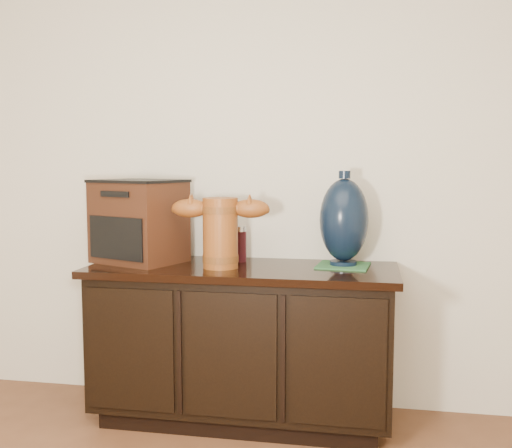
% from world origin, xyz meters
% --- Properties ---
extents(sideboard, '(1.46, 0.56, 0.75)m').
position_xyz_m(sideboard, '(0.00, 2.23, 0.39)').
color(sideboard, black).
rests_on(sideboard, ground).
extents(terracotta_vessel, '(0.47, 0.19, 0.33)m').
position_xyz_m(terracotta_vessel, '(-0.09, 2.17, 0.94)').
color(terracotta_vessel, '#944D1A').
rests_on(terracotta_vessel, sideboard).
extents(tv_radio, '(0.50, 0.45, 0.41)m').
position_xyz_m(tv_radio, '(-0.53, 2.26, 0.96)').
color(tv_radio, '#371A0D').
rests_on(tv_radio, sideboard).
extents(green_mat, '(0.26, 0.26, 0.01)m').
position_xyz_m(green_mat, '(0.47, 2.32, 0.76)').
color(green_mat, '#2E6737').
rests_on(green_mat, sideboard).
extents(lamp_base, '(0.25, 0.25, 0.45)m').
position_xyz_m(lamp_base, '(0.47, 2.32, 0.97)').
color(lamp_base, black).
rests_on(lamp_base, green_mat).
extents(spray_can, '(0.06, 0.06, 0.18)m').
position_xyz_m(spray_can, '(-0.04, 2.36, 0.84)').
color(spray_can, '#5A0F19').
rests_on(spray_can, sideboard).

